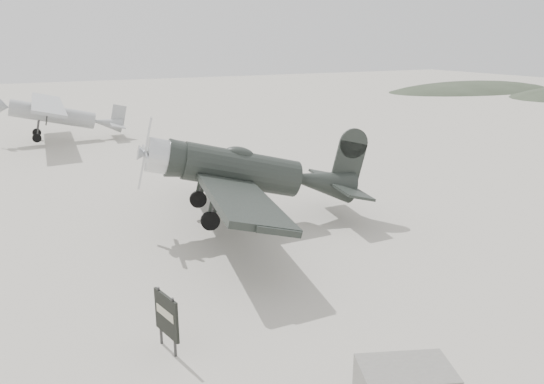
{
  "coord_description": "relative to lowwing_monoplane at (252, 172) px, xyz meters",
  "views": [
    {
      "loc": [
        -7.16,
        -12.38,
        6.74
      ],
      "look_at": [
        1.02,
        3.68,
        1.5
      ],
      "focal_mm": 35.0,
      "sensor_mm": 36.0,
      "label": 1
    }
  ],
  "objects": [
    {
      "name": "highwing_monoplane",
      "position": [
        -4.54,
        21.09,
        0.0
      ],
      "size": [
        8.05,
        11.35,
        3.22
      ],
      "rotation": [
        0.0,
        0.23,
        -0.06
      ],
      "color": "#979B9C",
      "rests_on": "ground"
    },
    {
      "name": "sign_board",
      "position": [
        -5.22,
        -6.75,
        -1.17
      ],
      "size": [
        0.27,
        0.97,
        1.41
      ],
      "rotation": [
        0.0,
        0.0,
        0.21
      ],
      "color": "#333333",
      "rests_on": "ground"
    },
    {
      "name": "hill_northeast",
      "position": [
        49.27,
        35.25,
        -2.01
      ],
      "size": [
        32.0,
        16.0,
        5.2
      ],
      "primitive_type": "ellipsoid",
      "color": "#313A2A",
      "rests_on": "ground"
    },
    {
      "name": "lowwing_monoplane",
      "position": [
        0.0,
        0.0,
        0.0
      ],
      "size": [
        8.53,
        11.85,
        3.8
      ],
      "rotation": [
        0.0,
        0.24,
        -0.18
      ],
      "color": "black",
      "rests_on": "ground"
    },
    {
      "name": "ground",
      "position": [
        -0.73,
        -4.75,
        -2.01
      ],
      "size": [
        160.0,
        160.0,
        0.0
      ],
      "primitive_type": "plane",
      "color": "#A4A091",
      "rests_on": "ground"
    }
  ]
}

